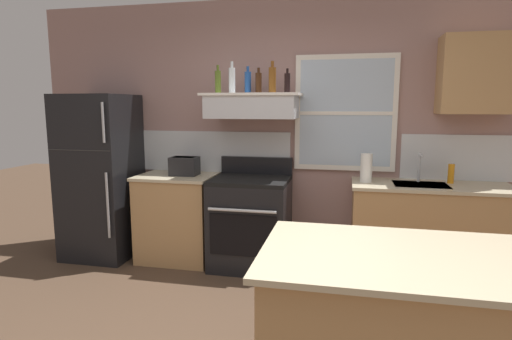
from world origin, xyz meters
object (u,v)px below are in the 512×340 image
(toaster, at_px, (184,166))
(dish_soap_bottle, at_px, (451,174))
(kitchen_island, at_px, (400,340))
(bottle_clear_tall, at_px, (232,80))
(bottle_balsamic_dark, at_px, (287,83))
(paper_towel_roll, at_px, (366,168))
(refrigerator, at_px, (101,177))
(bottle_amber_wine, at_px, (272,80))
(stove_range, at_px, (251,222))
(bottle_blue_liqueur, at_px, (248,82))
(bottle_brown_stout, at_px, (259,83))
(bottle_olive_oil_square, at_px, (218,82))

(toaster, relative_size, dish_soap_bottle, 1.65)
(kitchen_island, bearing_deg, toaster, 134.55)
(bottle_clear_tall, relative_size, bottle_balsamic_dark, 1.33)
(dish_soap_bottle, bearing_deg, toaster, -177.87)
(paper_towel_roll, bearing_deg, refrigerator, -178.75)
(kitchen_island, bearing_deg, bottle_clear_tall, 125.66)
(refrigerator, bearing_deg, bottle_clear_tall, 2.89)
(bottle_amber_wine, relative_size, bottle_balsamic_dark, 1.32)
(bottle_amber_wine, height_order, dish_soap_bottle, bottle_amber_wine)
(paper_towel_roll, bearing_deg, kitchen_island, -86.93)
(refrigerator, bearing_deg, stove_range, 0.80)
(paper_towel_roll, xyz_separation_m, dish_soap_bottle, (0.77, 0.10, -0.04))
(bottle_balsamic_dark, bearing_deg, bottle_blue_liqueur, 167.80)
(stove_range, distance_m, bottle_brown_stout, 1.39)
(bottle_balsamic_dark, height_order, paper_towel_roll, bottle_balsamic_dark)
(bottle_amber_wine, bearing_deg, toaster, -177.73)
(toaster, distance_m, bottle_brown_stout, 1.14)
(bottle_olive_oil_square, bearing_deg, kitchen_island, -51.93)
(bottle_brown_stout, relative_size, paper_towel_roll, 0.91)
(bottle_blue_liqueur, distance_m, paper_towel_roll, 1.43)
(dish_soap_bottle, bearing_deg, bottle_blue_liqueur, 179.49)
(toaster, distance_m, paper_towel_roll, 1.83)
(refrigerator, relative_size, bottle_clear_tall, 5.68)
(bottle_blue_liqueur, relative_size, dish_soap_bottle, 1.48)
(bottle_blue_liqueur, distance_m, kitchen_island, 2.81)
(bottle_balsamic_dark, distance_m, dish_soap_bottle, 1.75)
(bottle_olive_oil_square, relative_size, bottle_blue_liqueur, 1.04)
(toaster, relative_size, bottle_olive_oil_square, 1.07)
(stove_range, relative_size, bottle_olive_oil_square, 3.93)
(kitchen_island, bearing_deg, bottle_amber_wine, 116.97)
(toaster, xyz_separation_m, paper_towel_roll, (1.82, -0.00, 0.04))
(paper_towel_roll, bearing_deg, bottle_balsamic_dark, 177.85)
(toaster, relative_size, bottle_amber_wine, 0.98)
(toaster, distance_m, dish_soap_bottle, 2.60)
(toaster, bearing_deg, refrigerator, -176.10)
(bottle_clear_tall, height_order, bottle_amber_wine, bottle_clear_tall)
(toaster, distance_m, kitchen_island, 2.81)
(bottle_amber_wine, relative_size, kitchen_island, 0.22)
(toaster, height_order, dish_soap_bottle, toaster)
(bottle_amber_wine, bearing_deg, bottle_clear_tall, -176.16)
(toaster, height_order, bottle_clear_tall, bottle_clear_tall)
(bottle_balsamic_dark, bearing_deg, bottle_amber_wine, 175.73)
(bottle_amber_wine, bearing_deg, bottle_olive_oil_square, 179.60)
(bottle_blue_liqueur, relative_size, bottle_brown_stout, 1.09)
(bottle_olive_oil_square, xyz_separation_m, bottle_blue_liqueur, (0.29, 0.07, -0.00))
(bottle_amber_wine, distance_m, bottle_balsamic_dark, 0.15)
(bottle_clear_tall, xyz_separation_m, dish_soap_bottle, (2.08, 0.09, -0.87))
(toaster, relative_size, bottle_blue_liqueur, 1.11)
(refrigerator, distance_m, dish_soap_bottle, 3.54)
(refrigerator, relative_size, kitchen_island, 1.24)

